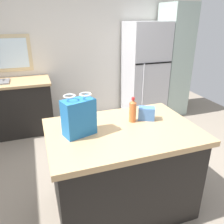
% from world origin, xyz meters
% --- Properties ---
extents(ground, '(6.52, 6.52, 0.00)m').
position_xyz_m(ground, '(0.00, 0.00, 0.00)').
color(ground, gray).
extents(back_wall, '(5.44, 0.13, 2.59)m').
position_xyz_m(back_wall, '(-0.01, 2.21, 1.30)').
color(back_wall, silver).
rests_on(back_wall, ground).
extents(kitchen_island, '(1.38, 0.96, 0.90)m').
position_xyz_m(kitchen_island, '(0.08, -0.31, 0.45)').
color(kitchen_island, black).
rests_on(kitchen_island, ground).
extents(refrigerator, '(0.71, 0.70, 1.77)m').
position_xyz_m(refrigerator, '(1.37, 1.80, 0.89)').
color(refrigerator, '#B7B7BC').
rests_on(refrigerator, ground).
extents(tall_cabinet, '(0.47, 0.62, 2.08)m').
position_xyz_m(tall_cabinet, '(1.98, 1.80, 1.04)').
color(tall_cabinet, '#9EB2A8').
rests_on(tall_cabinet, ground).
extents(sink_counter, '(1.27, 0.65, 1.08)m').
position_xyz_m(sink_counter, '(-1.03, 1.82, 0.46)').
color(sink_counter, black).
rests_on(sink_counter, ground).
extents(shopping_bag, '(0.30, 0.23, 0.37)m').
position_xyz_m(shopping_bag, '(-0.31, -0.27, 1.06)').
color(shopping_bag, '#236BAD').
rests_on(shopping_bag, kitchen_island).
extents(small_box, '(0.19, 0.16, 0.13)m').
position_xyz_m(small_box, '(0.38, -0.19, 0.96)').
color(small_box, '#4775B7').
rests_on(small_box, kitchen_island).
extents(bottle, '(0.07, 0.07, 0.25)m').
position_xyz_m(bottle, '(0.23, -0.18, 1.01)').
color(bottle, '#C66633').
rests_on(bottle, kitchen_island).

